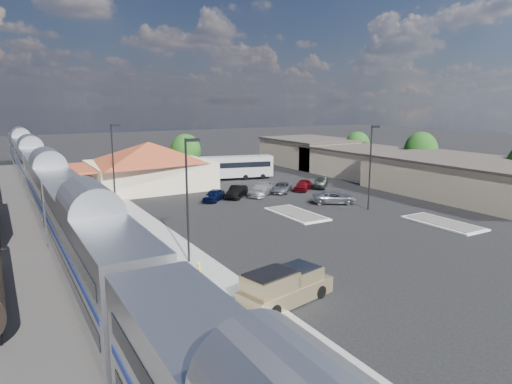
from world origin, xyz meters
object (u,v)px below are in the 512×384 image
station_depot (149,165)px  coach_bus (237,166)px  pickup_truck (286,286)px  suv (335,198)px

station_depot → coach_bus: station_depot is taller
pickup_truck → coach_bus: 42.77m
station_depot → suv: bearing=-52.3°
coach_bus → station_depot: bearing=105.2°
coach_bus → suv: bearing=-160.6°
pickup_truck → coach_bus: size_ratio=0.57×
suv → pickup_truck: bearing=165.8°
station_depot → suv: station_depot is taller
station_depot → pickup_truck: station_depot is taller
pickup_truck → station_depot: bearing=-18.1°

